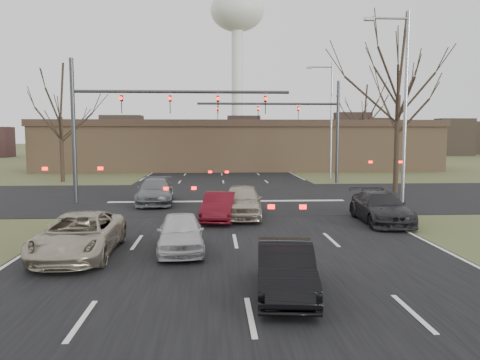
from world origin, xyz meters
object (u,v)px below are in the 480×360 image
object	(u,v)px
mast_arm_far	(302,119)
car_silver_ahead	(242,201)
car_silver_suv	(79,235)
car_charcoal_sedan	(381,207)
mast_arm_near	(133,112)
car_grey_ahead	(155,191)
water_tower	(237,20)
car_black_hatch	(285,269)
building	(239,145)
car_white_sedan	(181,232)
car_red_ahead	(220,206)
streetlight_right_near	(402,100)
streetlight_right_far	(329,114)

from	to	relation	value
mast_arm_far	car_silver_ahead	xyz separation A→B (m)	(-5.64, -15.06, -4.25)
car_silver_suv	car_charcoal_sedan	world-z (taller)	car_silver_suv
mast_arm_near	mast_arm_far	distance (m)	15.17
car_grey_ahead	car_silver_ahead	bearing A→B (deg)	-48.38
water_tower	car_black_hatch	xyz separation A→B (m)	(-5.05, -122.60, -34.84)
building	car_white_sedan	world-z (taller)	building
building	car_charcoal_sedan	world-z (taller)	building
building	car_red_ahead	xyz separation A→B (m)	(-2.50, -30.76, -2.04)
water_tower	streetlight_right_near	bearing A→B (deg)	-88.53
streetlight_right_near	building	bearing A→B (deg)	103.69
water_tower	car_silver_suv	world-z (taller)	water_tower
streetlight_right_far	car_charcoal_sedan	distance (m)	21.50
streetlight_right_far	car_black_hatch	distance (m)	31.16
streetlight_right_far	car_red_ahead	distance (m)	22.62
streetlight_right_far	car_silver_suv	xyz separation A→B (m)	(-14.34, -25.70, -4.91)
mast_arm_near	car_white_sedan	world-z (taller)	mast_arm_near
water_tower	mast_arm_near	distance (m)	111.80
water_tower	car_silver_suv	size ratio (longest dim) A/B	9.15
mast_arm_far	car_silver_ahead	bearing A→B (deg)	-110.52
mast_arm_far	car_silver_suv	bearing A→B (deg)	-117.29
mast_arm_far	car_black_hatch	world-z (taller)	mast_arm_far
car_black_hatch	car_red_ahead	bearing A→B (deg)	103.75
mast_arm_near	car_grey_ahead	bearing A→B (deg)	-22.13
mast_arm_near	car_grey_ahead	xyz separation A→B (m)	(1.23, -0.50, -4.38)
streetlight_right_far	building	bearing A→B (deg)	123.65
car_black_hatch	car_silver_ahead	distance (m)	10.55
streetlight_right_near	mast_arm_far	bearing A→B (deg)	101.47
water_tower	car_charcoal_sedan	bearing A→B (deg)	-89.75
car_black_hatch	streetlight_right_near	bearing A→B (deg)	63.36
water_tower	car_silver_suv	xyz separation A→B (m)	(-11.01, -118.70, -34.79)
car_grey_ahead	car_charcoal_sedan	bearing A→B (deg)	-34.04
mast_arm_far	car_silver_ahead	world-z (taller)	mast_arm_far
water_tower	car_silver_suv	bearing A→B (deg)	-95.30
streetlight_right_near	streetlight_right_far	bearing A→B (deg)	88.32
streetlight_right_far	car_red_ahead	bearing A→B (deg)	-116.43
car_white_sedan	car_red_ahead	world-z (taller)	same
car_charcoal_sedan	streetlight_right_far	bearing A→B (deg)	83.94
car_white_sedan	car_charcoal_sedan	size ratio (longest dim) A/B	0.80
building	streetlight_right_near	world-z (taller)	streetlight_right_near
car_white_sedan	mast_arm_far	bearing A→B (deg)	65.20
car_silver_suv	car_white_sedan	distance (m)	3.18
mast_arm_near	car_silver_ahead	world-z (taller)	mast_arm_near
car_charcoal_sedan	car_grey_ahead	distance (m)	12.21
car_grey_ahead	car_silver_ahead	size ratio (longest dim) A/B	1.07
car_charcoal_sedan	car_silver_ahead	world-z (taller)	car_silver_ahead
car_silver_ahead	car_white_sedan	bearing A→B (deg)	-106.67
building	car_charcoal_sedan	xyz separation A→B (m)	(4.50, -31.74, -1.99)
mast_arm_near	building	bearing A→B (deg)	73.87
building	car_grey_ahead	world-z (taller)	building
streetlight_right_near	streetlight_right_far	world-z (taller)	same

